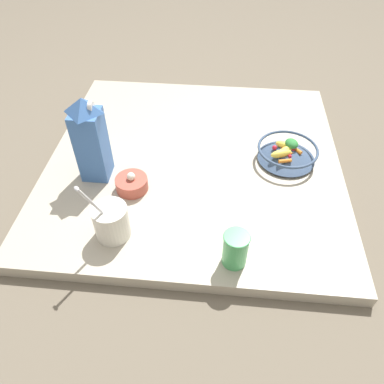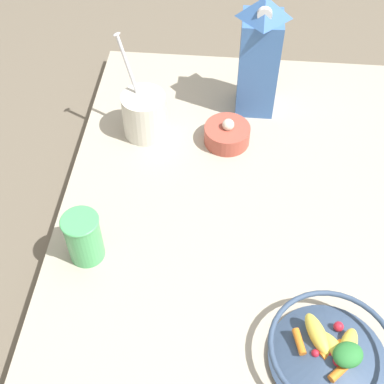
{
  "view_description": "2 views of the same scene",
  "coord_description": "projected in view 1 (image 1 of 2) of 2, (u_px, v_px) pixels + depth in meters",
  "views": [
    {
      "loc": [
        -1.06,
        -0.09,
        0.93
      ],
      "look_at": [
        -0.25,
        -0.02,
        0.12
      ],
      "focal_mm": 35.0,
      "sensor_mm": 36.0,
      "label": 1
    },
    {
      "loc": [
        -0.18,
        -0.73,
        0.94
      ],
      "look_at": [
        -0.25,
        -0.03,
        0.11
      ],
      "focal_mm": 50.0,
      "sensor_mm": 36.0,
      "label": 2
    }
  ],
  "objects": [
    {
      "name": "ground_plane",
      "position": [
        194.0,
        166.0,
        1.41
      ],
      "size": [
        6.0,
        6.0,
        0.0
      ],
      "primitive_type": "plane",
      "color": "#665B4C"
    },
    {
      "name": "drinking_cup",
      "position": [
        235.0,
        249.0,
        1.02
      ],
      "size": [
        0.07,
        0.07,
        0.11
      ],
      "color": "#4CB266",
      "rests_on": "countertop"
    },
    {
      "name": "yogurt_tub",
      "position": [
        111.0,
        220.0,
        1.09
      ],
      "size": [
        0.12,
        0.11,
        0.25
      ],
      "color": "silver",
      "rests_on": "countertop"
    },
    {
      "name": "garlic_bowl",
      "position": [
        132.0,
        184.0,
        1.25
      ],
      "size": [
        0.11,
        0.11,
        0.07
      ],
      "color": "#B24C3D",
      "rests_on": "countertop"
    },
    {
      "name": "countertop",
      "position": [
        194.0,
        162.0,
        1.4
      ],
      "size": [
        1.06,
        1.06,
        0.04
      ],
      "color": "#B2A893",
      "rests_on": "ground_plane"
    },
    {
      "name": "fruit_bowl",
      "position": [
        287.0,
        152.0,
        1.35
      ],
      "size": [
        0.22,
        0.22,
        0.08
      ],
      "color": "#384C6B",
      "rests_on": "countertop"
    },
    {
      "name": "milk_carton",
      "position": [
        91.0,
        139.0,
        1.21
      ],
      "size": [
        0.09,
        0.09,
        0.3
      ],
      "color": "#3D6BB2",
      "rests_on": "countertop"
    }
  ]
}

